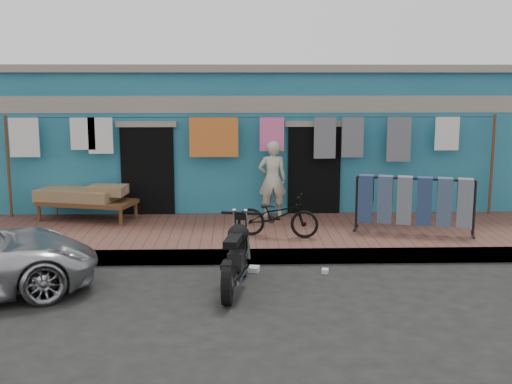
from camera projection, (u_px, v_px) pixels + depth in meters
name	position (u px, v px, depth m)	size (l,w,h in m)	color
ground	(260.00, 294.00, 9.28)	(80.00, 80.00, 0.00)	black
sidewalk	(254.00, 236.00, 12.21)	(28.00, 3.00, 0.25)	brown
curb	(257.00, 257.00, 10.78)	(28.00, 0.10, 0.25)	gray
building	(250.00, 136.00, 15.86)	(12.20, 5.20, 3.36)	#226985
clothesline	(244.00, 141.00, 13.14)	(10.06, 0.06, 2.10)	brown
seated_person	(272.00, 179.00, 13.13)	(0.57, 0.38, 1.58)	#C1B5A0
bicycle	(278.00, 211.00, 11.56)	(0.52, 1.48, 0.95)	black
motorcycle	(235.00, 254.00, 9.42)	(0.85, 1.73, 1.07)	black
charpoy	(88.00, 203.00, 12.98)	(2.18, 1.43, 0.67)	brown
jeans_rack	(414.00, 204.00, 11.89)	(2.28, 1.06, 1.08)	black
litter_a	(228.00, 268.00, 10.44)	(0.17, 0.14, 0.08)	silver
litter_b	(325.00, 271.00, 10.28)	(0.14, 0.10, 0.07)	silver
litter_c	(254.00, 269.00, 10.36)	(0.20, 0.16, 0.08)	silver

